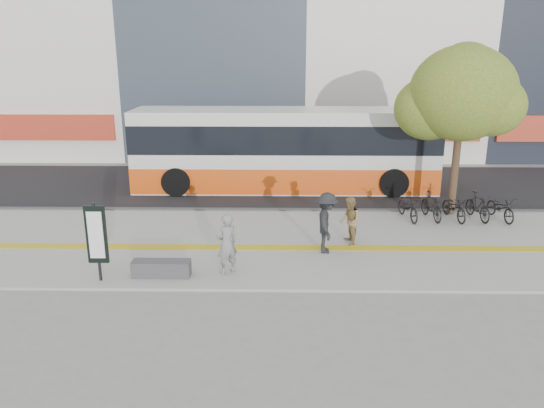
{
  "coord_description": "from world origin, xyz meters",
  "views": [
    {
      "loc": [
        0.67,
        -14.45,
        6.13
      ],
      "look_at": [
        0.41,
        2.0,
        1.23
      ],
      "focal_mm": 34.5,
      "sensor_mm": 36.0,
      "label": 1
    }
  ],
  "objects_px": {
    "street_tree": "(461,95)",
    "pedestrian_tan": "(350,221)",
    "seated_woman": "(227,244)",
    "bus": "(285,152)",
    "signboard": "(96,236)",
    "pedestrian_dark": "(327,223)",
    "bench": "(161,268)"
  },
  "relations": [
    {
      "from": "pedestrian_tan",
      "to": "pedestrian_dark",
      "type": "xyz_separation_m",
      "value": [
        -0.8,
        -0.72,
        0.17
      ]
    },
    {
      "from": "street_tree",
      "to": "pedestrian_dark",
      "type": "xyz_separation_m",
      "value": [
        -5.08,
        -4.13,
        -3.49
      ]
    },
    {
      "from": "pedestrian_tan",
      "to": "pedestrian_dark",
      "type": "height_order",
      "value": "pedestrian_dark"
    },
    {
      "from": "signboard",
      "to": "street_tree",
      "type": "height_order",
      "value": "street_tree"
    },
    {
      "from": "street_tree",
      "to": "pedestrian_dark",
      "type": "height_order",
      "value": "street_tree"
    },
    {
      "from": "seated_woman",
      "to": "pedestrian_tan",
      "type": "bearing_deg",
      "value": 176.32
    },
    {
      "from": "pedestrian_tan",
      "to": "signboard",
      "type": "bearing_deg",
      "value": -76.66
    },
    {
      "from": "street_tree",
      "to": "pedestrian_dark",
      "type": "distance_m",
      "value": 7.42
    },
    {
      "from": "bench",
      "to": "pedestrian_dark",
      "type": "xyz_separation_m",
      "value": [
        4.7,
        1.89,
        0.72
      ]
    },
    {
      "from": "signboard",
      "to": "pedestrian_tan",
      "type": "height_order",
      "value": "signboard"
    },
    {
      "from": "bench",
      "to": "bus",
      "type": "bearing_deg",
      "value": 70.37
    },
    {
      "from": "bus",
      "to": "pedestrian_dark",
      "type": "xyz_separation_m",
      "value": [
        1.24,
        -7.81,
        -0.7
      ]
    },
    {
      "from": "seated_woman",
      "to": "pedestrian_dark",
      "type": "relative_size",
      "value": 0.92
    },
    {
      "from": "signboard",
      "to": "bus",
      "type": "distance_m",
      "value": 11.22
    },
    {
      "from": "bus",
      "to": "street_tree",
      "type": "bearing_deg",
      "value": -30.2
    },
    {
      "from": "pedestrian_tan",
      "to": "pedestrian_dark",
      "type": "distance_m",
      "value": 1.09
    },
    {
      "from": "signboard",
      "to": "pedestrian_tan",
      "type": "distance_m",
      "value": 7.69
    },
    {
      "from": "signboard",
      "to": "pedestrian_dark",
      "type": "bearing_deg",
      "value": 19.21
    },
    {
      "from": "pedestrian_dark",
      "to": "street_tree",
      "type": "bearing_deg",
      "value": -48.46
    },
    {
      "from": "seated_woman",
      "to": "pedestrian_dark",
      "type": "height_order",
      "value": "pedestrian_dark"
    },
    {
      "from": "street_tree",
      "to": "bus",
      "type": "height_order",
      "value": "street_tree"
    },
    {
      "from": "bench",
      "to": "pedestrian_dark",
      "type": "height_order",
      "value": "pedestrian_dark"
    },
    {
      "from": "street_tree",
      "to": "seated_woman",
      "type": "height_order",
      "value": "street_tree"
    },
    {
      "from": "seated_woman",
      "to": "pedestrian_tan",
      "type": "xyz_separation_m",
      "value": [
        3.7,
        2.37,
        -0.09
      ]
    },
    {
      "from": "pedestrian_tan",
      "to": "pedestrian_dark",
      "type": "bearing_deg",
      "value": -56.99
    },
    {
      "from": "signboard",
      "to": "pedestrian_tan",
      "type": "bearing_deg",
      "value": 22.32
    },
    {
      "from": "bus",
      "to": "signboard",
      "type": "bearing_deg",
      "value": -116.83
    },
    {
      "from": "street_tree",
      "to": "pedestrian_tan",
      "type": "xyz_separation_m",
      "value": [
        -4.28,
        -3.41,
        -3.66
      ]
    },
    {
      "from": "bench",
      "to": "pedestrian_tan",
      "type": "height_order",
      "value": "pedestrian_tan"
    },
    {
      "from": "pedestrian_tan",
      "to": "seated_woman",
      "type": "bearing_deg",
      "value": -66.34
    },
    {
      "from": "street_tree",
      "to": "pedestrian_tan",
      "type": "height_order",
      "value": "street_tree"
    },
    {
      "from": "bus",
      "to": "bench",
      "type": "bearing_deg",
      "value": -109.63
    }
  ]
}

